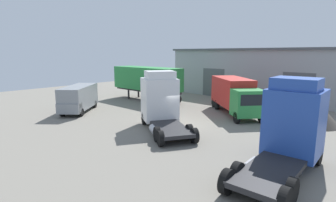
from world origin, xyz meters
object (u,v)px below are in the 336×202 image
(container_trailer_green, at_px, (147,79))
(delivery_van_grey, at_px, (78,98))
(box_truck_green, at_px, (235,94))
(gravel_pile, at_px, (315,113))
(tractor_unit_white, at_px, (161,101))
(tractor_unit_blue, at_px, (291,126))

(container_trailer_green, distance_m, delivery_van_grey, 8.75)
(box_truck_green, height_order, gravel_pile, box_truck_green)
(tractor_unit_white, relative_size, delivery_van_grey, 1.21)
(container_trailer_green, xyz_separation_m, tractor_unit_blue, (18.68, -7.92, -0.44))
(container_trailer_green, distance_m, tractor_unit_blue, 20.29)
(box_truck_green, distance_m, delivery_van_grey, 14.80)
(container_trailer_green, distance_m, gravel_pile, 17.76)
(tractor_unit_blue, bearing_deg, tractor_unit_white, 83.07)
(container_trailer_green, distance_m, box_truck_green, 11.10)
(delivery_van_grey, bearing_deg, box_truck_green, 89.35)
(tractor_unit_white, xyz_separation_m, box_truck_green, (2.01, 7.82, -0.16))
(gravel_pile, bearing_deg, delivery_van_grey, -150.73)
(container_trailer_green, bearing_deg, tractor_unit_blue, 157.39)
(tractor_unit_white, distance_m, gravel_pile, 12.15)
(tractor_unit_blue, distance_m, delivery_van_grey, 19.07)
(container_trailer_green, xyz_separation_m, box_truck_green, (11.06, 0.72, -0.67))
(delivery_van_grey, bearing_deg, gravel_pile, 79.25)
(tractor_unit_white, height_order, box_truck_green, tractor_unit_white)
(container_trailer_green, bearing_deg, gravel_pile, -175.01)
(tractor_unit_white, distance_m, box_truck_green, 8.08)
(container_trailer_green, height_order, delivery_van_grey, container_trailer_green)
(tractor_unit_white, height_order, gravel_pile, tractor_unit_white)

